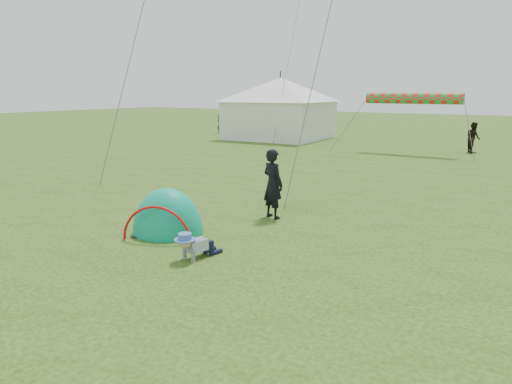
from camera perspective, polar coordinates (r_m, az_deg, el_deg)
The scene contains 14 objects.
ground at distance 10.32m, azimuth -8.57°, elevation -7.62°, with size 140.00×140.00×0.00m, color #17480E.
crawling_toddler at distance 9.89m, azimuth -7.74°, elevation -6.54°, with size 0.58×0.82×0.63m, color black, non-canonical shape.
popup_tent at distance 11.82m, azimuth -10.94°, elevation -5.09°, with size 1.81×1.49×2.34m, color #0C7D4C.
standing_adult at distance 12.78m, azimuth 2.12°, elevation 1.02°, with size 0.72×0.47×1.96m, color black.
event_marquee at distance 34.99m, azimuth 3.02°, elevation 10.68°, with size 7.07×7.07×4.86m, color white, non-canonical shape.
crowd_person_0 at distance 48.36m, azimuth 5.20°, elevation 9.20°, with size 0.58×0.38×1.59m, color #26252A.
crowd_person_1 at distance 29.54m, azimuth 25.51°, elevation 6.17°, with size 0.87×0.68×1.79m, color black.
crowd_person_4 at distance 38.77m, azimuth 0.01°, elevation 8.50°, with size 0.81×0.53×1.66m, color #463432.
crowd_person_6 at distance 34.22m, azimuth 7.51°, elevation 7.93°, with size 0.63×0.42×1.74m, color black.
crowd_person_10 at distance 37.64m, azimuth 1.99°, elevation 8.33°, with size 0.78×0.51×1.60m, color #362826.
crowd_person_12 at distance 39.47m, azimuth -4.55°, elevation 8.47°, with size 0.58×0.38×1.58m, color #28282C.
crowd_person_13 at distance 46.88m, azimuth 5.36°, elevation 9.12°, with size 0.80×0.62×1.64m, color #3A2C26.
crowd_person_14 at distance 44.10m, azimuth -1.48°, elevation 9.01°, with size 1.00×0.42×1.70m, color black.
rainbow_tube_kite at distance 27.79m, azimuth 19.05°, elevation 11.02°, with size 0.64×0.64×5.30m, color red.
Camera 1 is at (6.36, -7.32, 3.52)m, focal length 32.00 mm.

